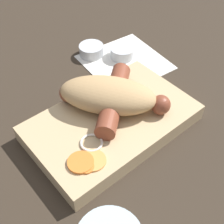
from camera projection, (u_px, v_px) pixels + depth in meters
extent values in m
plane|color=#33281E|center=(112.00, 129.00, 0.49)|extent=(3.00, 3.00, 0.00)
cube|color=tan|center=(112.00, 123.00, 0.48)|extent=(0.25, 0.15, 0.03)
ellipsoid|color=tan|center=(108.00, 95.00, 0.47)|extent=(0.15, 0.16, 0.05)
cylinder|color=brown|center=(114.00, 99.00, 0.48)|extent=(0.13, 0.11, 0.03)
sphere|color=brown|center=(161.00, 105.00, 0.47)|extent=(0.03, 0.03, 0.03)
sphere|color=brown|center=(69.00, 93.00, 0.49)|extent=(0.03, 0.03, 0.03)
cylinder|color=orange|center=(87.00, 167.00, 0.41)|extent=(0.02, 0.02, 0.00)
cylinder|color=orange|center=(81.00, 162.00, 0.41)|extent=(0.04, 0.04, 0.00)
cylinder|color=#F99E4C|center=(93.00, 160.00, 0.41)|extent=(0.05, 0.05, 0.00)
torus|color=silver|center=(92.00, 143.00, 0.43)|extent=(0.03, 0.03, 0.00)
cube|color=white|center=(125.00, 62.00, 0.61)|extent=(0.16, 0.16, 0.00)
cylinder|color=silver|center=(122.00, 52.00, 0.62)|extent=(0.05, 0.05, 0.02)
cylinder|color=#4C662D|center=(122.00, 55.00, 0.62)|extent=(0.04, 0.04, 0.01)
cylinder|color=silver|center=(91.00, 50.00, 0.62)|extent=(0.05, 0.05, 0.02)
cylinder|color=white|center=(92.00, 53.00, 0.63)|extent=(0.04, 0.04, 0.01)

